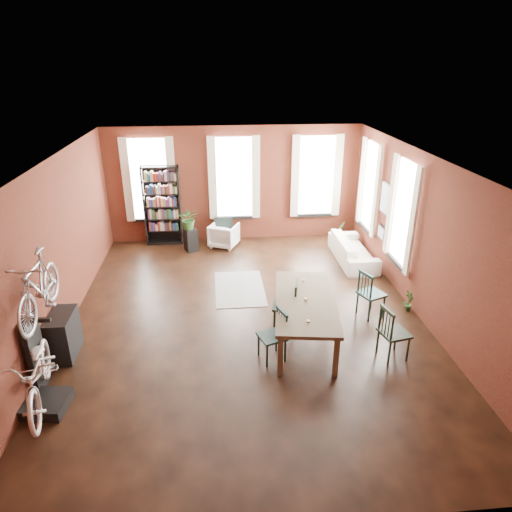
{
  "coord_description": "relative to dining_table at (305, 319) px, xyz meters",
  "views": [
    {
      "loc": [
        -0.54,
        -7.94,
        4.87
      ],
      "look_at": [
        0.25,
        0.6,
        1.11
      ],
      "focal_mm": 32.0,
      "sensor_mm": 36.0,
      "label": 1
    }
  ],
  "objects": [
    {
      "name": "room",
      "position": [
        -0.78,
        1.4,
        1.73
      ],
      "size": [
        9.0,
        9.04,
        3.22
      ],
      "color": "black",
      "rests_on": "ground"
    },
    {
      "name": "dining_table",
      "position": [
        0.0,
        0.0,
        0.0
      ],
      "size": [
        1.4,
        2.51,
        0.81
      ],
      "primitive_type": "cube",
      "rotation": [
        0.0,
        0.0,
        -0.14
      ],
      "color": "brown",
      "rests_on": "ground"
    },
    {
      "name": "dining_chair_a",
      "position": [
        -0.69,
        -0.58,
        0.06
      ],
      "size": [
        0.54,
        0.54,
        0.93
      ],
      "primitive_type": "cube",
      "rotation": [
        0.0,
        0.0,
        -1.24
      ],
      "color": "#173330",
      "rests_on": "ground"
    },
    {
      "name": "dining_chair_b",
      "position": [
        -0.31,
        0.37,
        0.09
      ],
      "size": [
        0.55,
        0.55,
        1.0
      ],
      "primitive_type": "cube",
      "rotation": [
        0.0,
        0.0,
        -1.8
      ],
      "color": "black",
      "rests_on": "ground"
    },
    {
      "name": "dining_chair_c",
      "position": [
        1.43,
        -0.73,
        0.09
      ],
      "size": [
        0.54,
        0.54,
        0.99
      ],
      "primitive_type": "cube",
      "rotation": [
        0.0,
        0.0,
        1.79
      ],
      "color": "black",
      "rests_on": "ground"
    },
    {
      "name": "dining_chair_d",
      "position": [
        1.49,
        0.69,
        0.09
      ],
      "size": [
        0.6,
        0.6,
        0.99
      ],
      "primitive_type": "cube",
      "rotation": [
        0.0,
        0.0,
        1.96
      ],
      "color": "#1B3D3A",
      "rests_on": "ground"
    },
    {
      "name": "bookshelf",
      "position": [
        -3.03,
        5.09,
        0.69
      ],
      "size": [
        1.0,
        0.32,
        2.2
      ],
      "primitive_type": "cube",
      "color": "black",
      "rests_on": "ground"
    },
    {
      "name": "white_armchair",
      "position": [
        -1.37,
        4.68,
        -0.05
      ],
      "size": [
        0.91,
        0.88,
        0.72
      ],
      "primitive_type": "imported",
      "rotation": [
        0.0,
        0.0,
        2.72
      ],
      "color": "silver",
      "rests_on": "ground"
    },
    {
      "name": "cream_sofa",
      "position": [
        1.92,
        3.39,
        0.0
      ],
      "size": [
        0.61,
        2.08,
        0.81
      ],
      "primitive_type": "imported",
      "rotation": [
        0.0,
        0.0,
        1.57
      ],
      "color": "beige",
      "rests_on": "ground"
    },
    {
      "name": "striped_rug",
      "position": [
        -1.09,
        2.09,
        -0.4
      ],
      "size": [
        1.11,
        1.77,
        0.01
      ],
      "primitive_type": "cube",
      "rotation": [
        0.0,
        0.0,
        0.01
      ],
      "color": "black",
      "rests_on": "ground"
    },
    {
      "name": "bike_trainer",
      "position": [
        -4.2,
        -1.51,
        -0.32
      ],
      "size": [
        0.67,
        0.67,
        0.18
      ],
      "primitive_type": "cube",
      "rotation": [
        0.0,
        0.0,
        -0.11
      ],
      "color": "black",
      "rests_on": "ground"
    },
    {
      "name": "bike_wall_rack",
      "position": [
        -4.43,
        -1.01,
        0.24
      ],
      "size": [
        0.16,
        0.6,
        1.3
      ],
      "primitive_type": "cube",
      "color": "black",
      "rests_on": "ground"
    },
    {
      "name": "console_table",
      "position": [
        -4.31,
        -0.11,
        -0.01
      ],
      "size": [
        0.4,
        0.8,
        0.8
      ],
      "primitive_type": "cube",
      "color": "black",
      "rests_on": "ground"
    },
    {
      "name": "plant_stand",
      "position": [
        -2.26,
        4.45,
        -0.1
      ],
      "size": [
        0.41,
        0.41,
        0.62
      ],
      "primitive_type": "cube",
      "rotation": [
        0.0,
        0.0,
        0.42
      ],
      "color": "black",
      "rests_on": "ground"
    },
    {
      "name": "plant_by_sofa",
      "position": [
        1.94,
        4.81,
        -0.28
      ],
      "size": [
        0.49,
        0.65,
        0.26
      ],
      "primitive_type": "imported",
      "rotation": [
        0.0,
        0.0,
        0.32
      ],
      "color": "#336327",
      "rests_on": "ground"
    },
    {
      "name": "plant_small",
      "position": [
        2.34,
        0.79,
        -0.32
      ],
      "size": [
        0.48,
        0.51,
        0.17
      ],
      "primitive_type": "imported",
      "rotation": [
        0.0,
        0.0,
        0.69
      ],
      "color": "#2F6227",
      "rests_on": "ground"
    },
    {
      "name": "bicycle_floor",
      "position": [
        -4.2,
        -1.54,
        0.71
      ],
      "size": [
        0.84,
        1.1,
        1.87
      ],
      "primitive_type": "imported",
      "rotation": [
        0.0,
        0.0,
        0.21
      ],
      "color": "silver",
      "rests_on": "bike_trainer"
    },
    {
      "name": "bicycle_hung",
      "position": [
        -4.18,
        -1.01,
        1.73
      ],
      "size": [
        0.47,
        1.0,
        1.66
      ],
      "primitive_type": "imported",
      "color": "#A5A8AD",
      "rests_on": "bike_wall_rack"
    },
    {
      "name": "plant_on_stand",
      "position": [
        -2.29,
        4.47,
        0.44
      ],
      "size": [
        0.56,
        0.61,
        0.46
      ],
      "primitive_type": "imported",
      "rotation": [
        0.0,
        0.0,
        0.04
      ],
      "color": "#295A24",
      "rests_on": "plant_stand"
    }
  ]
}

